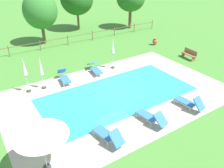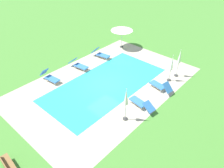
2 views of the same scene
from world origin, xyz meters
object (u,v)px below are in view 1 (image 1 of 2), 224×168
object	(u,v)px
sun_lounger_south_near_corner	(64,77)
patio_umbrella_closed_row_west	(25,69)
sun_lounger_north_end	(108,135)
patio_umbrella_closed_row_mid_west	(41,68)
patio_umbrella_closed_row_centre	(113,48)
terracotta_urn_near_fence	(155,41)
tree_west_mid	(40,11)
sun_lounger_north_mid	(151,116)
sun_lounger_north_near_steps	(95,68)
sun_lounger_north_far	(189,102)
patio_umbrella_open_foreground	(40,132)
wooden_bench_lawn_side	(189,54)

from	to	relation	value
sun_lounger_south_near_corner	patio_umbrella_closed_row_west	world-z (taller)	patio_umbrella_closed_row_west
sun_lounger_north_end	patio_umbrella_closed_row_mid_west	size ratio (longest dim) A/B	0.84
patio_umbrella_closed_row_centre	terracotta_urn_near_fence	xyz separation A→B (m)	(6.94, 2.43, -1.33)
patio_umbrella_closed_row_west	tree_west_mid	bearing A→B (deg)	65.04
sun_lounger_north_mid	patio_umbrella_closed_row_centre	xyz separation A→B (m)	(2.26, 7.21, 1.35)
patio_umbrella_closed_row_west	patio_umbrella_closed_row_centre	size ratio (longest dim) A/B	0.99
sun_lounger_north_near_steps	terracotta_urn_near_fence	size ratio (longest dim) A/B	2.91
sun_lounger_north_end	sun_lounger_north_far	bearing A→B (deg)	-2.63
sun_lounger_north_far	sun_lounger_north_end	world-z (taller)	sun_lounger_north_far
sun_lounger_north_mid	sun_lounger_north_near_steps	bearing A→B (deg)	85.44
sun_lounger_north_far	sun_lounger_north_mid	bearing A→B (deg)	175.62
sun_lounger_north_end	tree_west_mid	bearing A→B (deg)	81.63
patio_umbrella_open_foreground	wooden_bench_lawn_side	xyz separation A→B (m)	(15.18, 5.04, -1.57)
sun_lounger_south_near_corner	patio_umbrella_closed_row_mid_west	xyz separation A→B (m)	(-1.62, -0.13, 1.16)
patio_umbrella_closed_row_centre	terracotta_urn_near_fence	size ratio (longest dim) A/B	3.43
patio_umbrella_open_foreground	patio_umbrella_closed_row_centre	bearing A→B (deg)	41.07
patio_umbrella_closed_row_centre	sun_lounger_north_near_steps	bearing A→B (deg)	178.05
sun_lounger_north_mid	sun_lounger_south_near_corner	bearing A→B (deg)	106.24
sun_lounger_north_near_steps	sun_lounger_north_far	bearing A→B (deg)	-72.73
patio_umbrella_closed_row_mid_west	terracotta_urn_near_fence	size ratio (longest dim) A/B	3.27
wooden_bench_lawn_side	terracotta_urn_near_fence	distance (m)	4.55
patio_umbrella_closed_row_mid_west	wooden_bench_lawn_side	bearing A→B (deg)	-8.61
sun_lounger_north_mid	terracotta_urn_near_fence	size ratio (longest dim) A/B	2.78
sun_lounger_south_near_corner	patio_umbrella_closed_row_centre	world-z (taller)	patio_umbrella_closed_row_centre
tree_west_mid	sun_lounger_south_near_corner	bearing A→B (deg)	-100.34
sun_lounger_north_mid	patio_umbrella_closed_row_west	size ratio (longest dim) A/B	0.82
sun_lounger_north_far	patio_umbrella_closed_row_mid_west	distance (m)	9.90
wooden_bench_lawn_side	tree_west_mid	bearing A→B (deg)	130.07
patio_umbrella_closed_row_centre	patio_umbrella_open_foreground	bearing A→B (deg)	-138.93
patio_umbrella_closed_row_west	wooden_bench_lawn_side	size ratio (longest dim) A/B	1.62
tree_west_mid	terracotta_urn_near_fence	bearing A→B (deg)	-35.61
sun_lounger_north_far	sun_lounger_south_near_corner	bearing A→B (deg)	124.02
sun_lounger_north_mid	sun_lounger_north_end	size ratio (longest dim) A/B	1.02
sun_lounger_north_near_steps	patio_umbrella_closed_row_centre	size ratio (longest dim) A/B	0.85
sun_lounger_north_near_steps	terracotta_urn_near_fence	bearing A→B (deg)	15.42
sun_lounger_south_near_corner	wooden_bench_lawn_side	world-z (taller)	sun_lounger_south_near_corner
sun_lounger_north_near_steps	sun_lounger_north_mid	xyz separation A→B (m)	(-0.58, -7.27, 0.02)
patio_umbrella_closed_row_centre	terracotta_urn_near_fence	bearing A→B (deg)	19.33
sun_lounger_north_near_steps	sun_lounger_south_near_corner	world-z (taller)	sun_lounger_south_near_corner
patio_umbrella_closed_row_centre	tree_west_mid	world-z (taller)	tree_west_mid
sun_lounger_north_end	patio_umbrella_closed_row_centre	distance (m)	8.88
sun_lounger_north_far	patio_umbrella_closed_row_centre	world-z (taller)	patio_umbrella_closed_row_centre
sun_lounger_north_near_steps	tree_west_mid	world-z (taller)	tree_west_mid
tree_west_mid	sun_lounger_north_end	bearing A→B (deg)	-98.37
patio_umbrella_closed_row_centre	wooden_bench_lawn_side	world-z (taller)	patio_umbrella_closed_row_centre
patio_umbrella_closed_row_centre	patio_umbrella_closed_row_mid_west	bearing A→B (deg)	-178.46
sun_lounger_north_near_steps	sun_lounger_north_end	bearing A→B (deg)	-115.15
sun_lounger_north_far	sun_lounger_south_near_corner	xyz separation A→B (m)	(-5.00, 7.40, -0.01)
sun_lounger_north_near_steps	patio_umbrella_open_foreground	size ratio (longest dim) A/B	0.94
sun_lounger_north_mid	sun_lounger_south_near_corner	size ratio (longest dim) A/B	1.01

